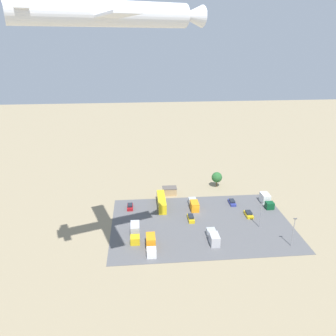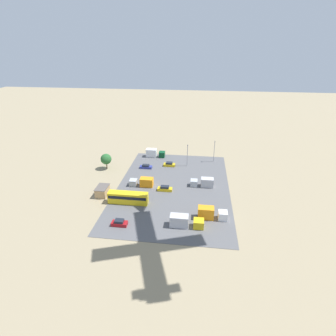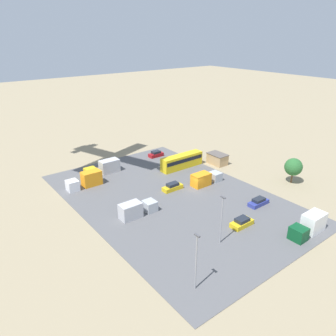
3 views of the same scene
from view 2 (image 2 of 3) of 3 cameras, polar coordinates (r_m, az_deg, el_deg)
name	(u,v)px [view 2 (image 2 of 3)]	position (r m, az deg, el deg)	size (l,w,h in m)	color
ground_plane	(153,186)	(85.85, -3.33, -3.84)	(400.00, 400.00, 0.00)	gray
parking_lot_surface	(173,187)	(84.96, 1.17, -4.10)	(53.82, 35.58, 0.08)	#565659
shed_building	(102,191)	(82.43, -14.08, -4.85)	(5.07, 3.43, 2.76)	tan
bus	(128,197)	(76.62, -8.69, -6.35)	(2.55, 11.55, 3.38)	gold
parked_car_0	(169,164)	(98.93, 0.30, 0.78)	(1.99, 4.28, 1.52)	gold
parked_car_1	(165,189)	(82.47, -0.69, -4.51)	(1.77, 4.63, 1.58)	gold
parked_car_2	(146,167)	(97.55, -4.83, 0.29)	(1.80, 4.48, 1.42)	navy
parked_car_3	(119,223)	(68.95, -10.53, -11.68)	(1.89, 4.02, 1.58)	maroon
parked_truck_0	(185,221)	(67.24, 3.64, -11.54)	(2.54, 8.52, 3.02)	gold
parked_truck_1	(143,182)	(85.25, -5.50, -3.10)	(2.50, 7.68, 2.81)	#ADB2B7
parked_truck_2	(203,183)	(85.37, 7.72, -3.15)	(2.42, 7.34, 2.89)	#ADB2B7
parked_truck_3	(211,213)	(70.66, 9.25, -9.73)	(2.45, 7.69, 3.22)	silver
parked_truck_4	(154,153)	(107.17, -2.98, 3.23)	(2.56, 7.59, 3.25)	#0C4723
tree_near_shed	(106,159)	(98.32, -13.33, 1.90)	(3.92, 3.92, 5.82)	brown
light_pole_lot_centre	(187,154)	(97.91, 4.23, 2.97)	(0.90, 0.28, 8.32)	gray
light_pole_lot_edge	(214,150)	(102.79, 10.03, 3.78)	(0.90, 0.28, 8.44)	gray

